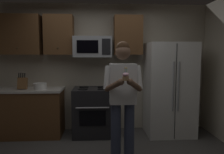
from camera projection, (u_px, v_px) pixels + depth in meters
The scene contains 10 objects.
wall_back at pixel (100, 68), 4.70m from camera, with size 4.40×0.10×2.60m, color #B7AD99.
oven_range at pixel (93, 111), 4.39m from camera, with size 0.76×0.70×0.93m.
microwave at pixel (93, 47), 4.38m from camera, with size 0.74×0.41×0.40m.
refrigerator at pixel (169, 89), 4.39m from camera, with size 0.90×0.75×1.80m.
cabinet_row_upper at pixel (63, 35), 4.37m from camera, with size 2.78×0.36×0.76m.
counter_left at pixel (26, 112), 4.33m from camera, with size 1.44×0.66×0.92m.
knife_block at pixel (22, 83), 4.22m from camera, with size 0.16×0.15×0.32m.
bowl_large_white at pixel (40, 86), 4.25m from camera, with size 0.25×0.25×0.12m.
person at pixel (123, 94), 3.26m from camera, with size 0.60×0.48×1.76m.
cupcake at pixel (126, 76), 2.90m from camera, with size 0.09×0.09×0.17m.
Camera 1 is at (-0.04, -2.95, 1.57)m, focal length 35.92 mm.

